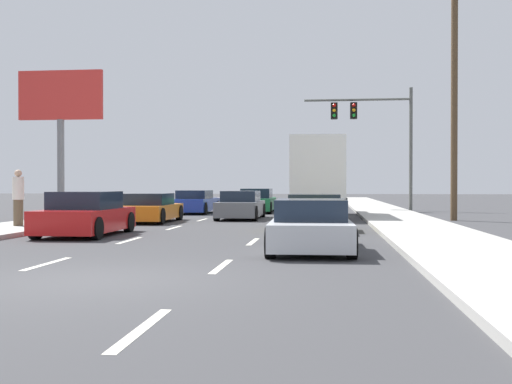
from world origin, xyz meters
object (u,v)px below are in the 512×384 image
car_yellow (315,214)px  pedestrian_near_corner (18,198)px  car_blue (196,203)px  traffic_signal_mast (367,122)px  car_orange (151,209)px  car_silver (311,227)px  roadside_billboard (61,111)px  car_gray (241,206)px  box_truck (319,173)px  utility_pole_mid (454,94)px  car_green (257,201)px  car_red (86,215)px

car_yellow → pedestrian_near_corner: pedestrian_near_corner is taller
car_blue → traffic_signal_mast: 11.48m
car_orange → pedestrian_near_corner: 5.73m
car_yellow → car_silver: car_yellow is taller
car_blue → roadside_billboard: roadside_billboard is taller
car_gray → pedestrian_near_corner: pedestrian_near_corner is taller
car_blue → car_yellow: car_blue is taller
box_truck → car_yellow: 8.73m
utility_pole_mid → roadside_billboard: size_ratio=1.42×
car_gray → traffic_signal_mast: size_ratio=0.61×
car_yellow → pedestrian_near_corner: (-9.96, -0.93, 0.55)m
traffic_signal_mast → car_gray: bearing=-122.5°
car_blue → car_gray: size_ratio=1.04×
car_blue → car_green: (3.16, 1.44, 0.03)m
box_truck → pedestrian_near_corner: 13.83m
car_silver → utility_pole_mid: (5.78, 12.75, 4.82)m
car_red → roadside_billboard: bearing=117.0°
car_blue → pedestrian_near_corner: 13.07m
car_green → roadside_billboard: size_ratio=0.63×
car_blue → car_yellow: bearing=-60.7°
car_blue → car_green: 3.47m
roadside_billboard → car_yellow: bearing=-35.8°
car_yellow → car_blue: bearing=119.3°
car_green → car_yellow: car_green is taller
utility_pole_mid → pedestrian_near_corner: bearing=-155.2°
car_blue → car_red: 14.53m
car_green → car_blue: bearing=-155.5°
car_orange → pedestrian_near_corner: size_ratio=2.26×
car_red → pedestrian_near_corner: bearing=148.6°
traffic_signal_mast → roadside_billboard: size_ratio=0.99×
car_red → traffic_signal_mast: (9.65, 19.20, 4.66)m
utility_pole_mid → roadside_billboard: bearing=170.7°
car_green → utility_pole_mid: 12.38m
car_silver → roadside_billboard: 21.09m
car_red → box_truck: size_ratio=0.52×
car_silver → traffic_signal_mast: traffic_signal_mast is taller
utility_pole_mid → roadside_billboard: 19.13m
car_gray → roadside_billboard: bearing=163.5°
pedestrian_near_corner → car_green: bearing=65.0°
car_orange → car_yellow: size_ratio=0.99×
car_green → car_yellow: size_ratio=1.08×
traffic_signal_mast → car_green: bearing=-152.5°
car_gray → car_yellow: size_ratio=1.02×
car_red → pedestrian_near_corner: size_ratio=2.15×
car_orange → traffic_signal_mast: bearing=52.8°
car_gray → utility_pole_mid: 10.37m
car_blue → car_green: car_green is taller
car_silver → utility_pole_mid: 14.81m
box_truck → traffic_signal_mast: bearing=70.2°
car_orange → car_gray: 4.34m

